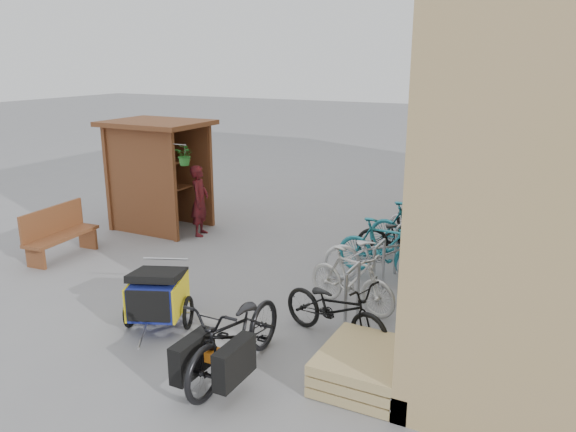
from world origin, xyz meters
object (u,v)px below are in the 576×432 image
at_px(child_trailer, 158,294).
at_px(bike_7, 434,217).
at_px(pallet_stack, 365,367).
at_px(bench, 58,232).
at_px(bike_0, 335,309).
at_px(bike_3, 384,248).
at_px(bike_6, 421,224).
at_px(shopping_carts, 476,198).
at_px(cargo_bike, 235,336).
at_px(bike_1, 352,279).
at_px(bike_2, 379,255).
at_px(person_kiosk, 200,201).
at_px(bike_5, 413,231).
at_px(kiosk, 155,160).
at_px(bike_4, 405,236).

xyz_separation_m(child_trailer, bike_7, (2.55, 5.70, 0.01)).
relative_size(pallet_stack, bench, 0.75).
bearing_deg(bike_0, bike_3, 19.62).
bearing_deg(bike_7, bike_6, 157.62).
xyz_separation_m(shopping_carts, cargo_bike, (-1.44, -8.17, -0.06)).
bearing_deg(child_trailer, bike_7, 43.28).
relative_size(child_trailer, bike_1, 0.98).
xyz_separation_m(child_trailer, bike_2, (2.26, 3.01, -0.01)).
height_order(bike_1, bike_6, bike_1).
height_order(person_kiosk, bike_3, person_kiosk).
distance_m(bike_2, bike_7, 2.71).
distance_m(child_trailer, bike_3, 4.00).
relative_size(cargo_bike, bike_2, 1.06).
xyz_separation_m(shopping_carts, person_kiosk, (-5.11, -3.77, 0.19)).
relative_size(shopping_carts, bike_0, 1.27).
bearing_deg(bike_6, shopping_carts, -1.20).
distance_m(bike_3, bike_6, 2.12).
bearing_deg(bike_5, bench, 123.73).
height_order(kiosk, shopping_carts, kiosk).
xyz_separation_m(shopping_carts, bike_5, (-0.64, -3.17, -0.04)).
xyz_separation_m(kiosk, bike_4, (5.52, 0.43, -1.08)).
height_order(shopping_carts, bike_1, shopping_carts).
relative_size(bike_2, bike_6, 1.22).
bearing_deg(bench, bike_4, 20.24).
bearing_deg(bike_4, bike_2, 159.33).
height_order(bench, bike_3, bike_3).
height_order(bike_3, bike_6, bike_3).
relative_size(pallet_stack, bike_4, 0.67).
distance_m(pallet_stack, child_trailer, 3.12).
bearing_deg(cargo_bike, bike_0, 61.98).
relative_size(bench, bike_4, 0.89).
xyz_separation_m(pallet_stack, shopping_carts, (-0.00, 7.63, 0.37)).
distance_m(bike_0, bike_3, 2.54).
bearing_deg(shopping_carts, kiosk, -149.06).
xyz_separation_m(shopping_carts, bike_2, (-0.84, -4.58, -0.08)).
relative_size(person_kiosk, bike_7, 0.90).
xyz_separation_m(kiosk, cargo_bike, (4.83, -4.41, -1.03)).
xyz_separation_m(bike_2, bike_6, (0.11, 2.42, -0.09)).
height_order(shopping_carts, child_trailer, shopping_carts).
distance_m(bike_4, bike_5, 0.21).
bearing_deg(cargo_bike, bike_7, 81.87).
xyz_separation_m(pallet_stack, bike_3, (-0.86, 3.36, 0.30)).
distance_m(bike_4, bike_7, 1.46).
relative_size(bench, bike_3, 0.93).
bearing_deg(bike_1, bike_4, 13.09).
relative_size(kiosk, bike_6, 1.62).
relative_size(bike_1, bike_4, 0.88).
xyz_separation_m(bike_2, bike_5, (0.20, 1.41, 0.05)).
bearing_deg(bike_3, bike_0, -174.49).
distance_m(shopping_carts, cargo_bike, 8.30).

